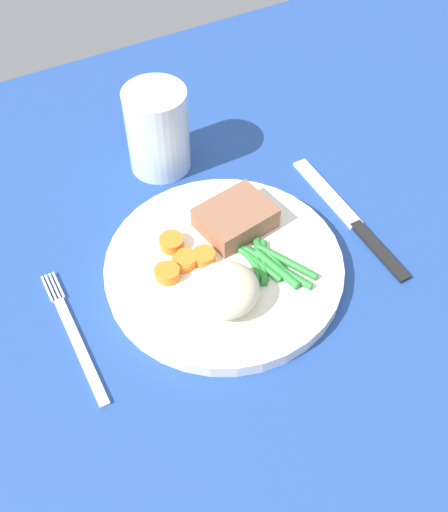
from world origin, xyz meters
TOP-DOWN VIEW (x-y plane):
  - dining_table at (0.00, 0.00)cm, footprint 120.00×90.00cm
  - dinner_plate at (-3.45, 0.81)cm, footprint 24.71×24.71cm
  - meat_portion at (-0.12, 4.70)cm, footprint 8.39×7.11cm
  - mashed_potatoes at (-5.68, -3.64)cm, footprint 6.63×6.34cm
  - carrot_slices at (-7.60, 2.83)cm, footprint 6.67×6.00cm
  - green_beans at (0.42, -1.71)cm, footprint 6.69×9.63cm
  - fork at (-19.96, 0.55)cm, footprint 1.44×16.60cm
  - knife at (12.53, 0.52)cm, footprint 1.70×20.50cm
  - water_glass at (-2.39, 19.09)cm, footprint 7.31×7.31cm

SIDE VIEW (x-z plane):
  - dining_table at x=0.00cm, z-range 0.00..2.00cm
  - knife at x=12.53cm, z-range 1.88..2.52cm
  - fork at x=-19.96cm, z-range 2.00..2.40cm
  - dinner_plate at x=-3.45cm, z-range 2.00..3.60cm
  - green_beans at x=0.42cm, z-range 3.52..4.40cm
  - carrot_slices at x=-7.60cm, z-range 3.52..4.80cm
  - meat_portion at x=-0.12cm, z-range 3.60..6.11cm
  - mashed_potatoes at x=-5.68cm, z-range 3.60..7.57cm
  - water_glass at x=-2.39cm, z-range 1.22..11.67cm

